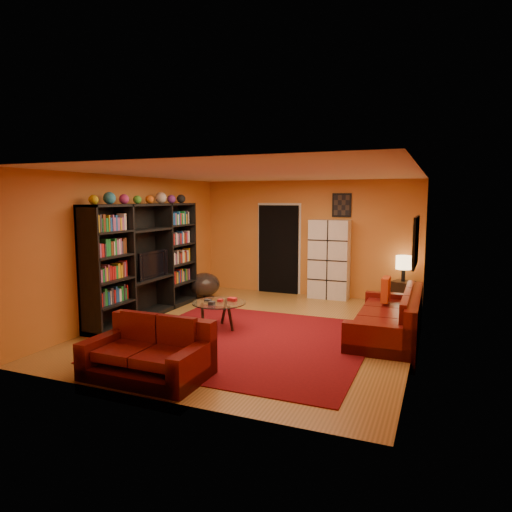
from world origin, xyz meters
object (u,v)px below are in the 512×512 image
at_px(loveseat, 151,353).
at_px(bowl_chair, 204,285).
at_px(table_lamp, 404,263).
at_px(coffee_table, 219,305).
at_px(tv, 149,264).
at_px(storage_cabinet, 329,259).
at_px(entertainment_unit, 146,260).
at_px(side_table, 402,293).
at_px(sofa, 393,318).

distance_m(loveseat, bowl_chair, 4.42).
bearing_deg(bowl_chair, loveseat, -69.80).
bearing_deg(table_lamp, coffee_table, -132.12).
bearing_deg(coffee_table, bowl_chair, 124.69).
relative_size(tv, coffee_table, 0.97).
height_order(tv, storage_cabinet, storage_cabinet).
bearing_deg(tv, table_lamp, -58.18).
bearing_deg(entertainment_unit, side_table, 31.94).
height_order(entertainment_unit, tv, entertainment_unit).
distance_m(storage_cabinet, table_lamp, 1.57).
bearing_deg(bowl_chair, entertainment_unit, -99.04).
height_order(tv, table_lamp, tv).
bearing_deg(tv, storage_cabinet, -45.05).
height_order(loveseat, bowl_chair, loveseat).
height_order(storage_cabinet, table_lamp, storage_cabinet).
distance_m(tv, sofa, 4.44).
relative_size(side_table, table_lamp, 0.94).
distance_m(coffee_table, bowl_chair, 2.44).
bearing_deg(tv, coffee_table, -101.22).
bearing_deg(side_table, entertainment_unit, -148.06).
distance_m(storage_cabinet, side_table, 1.69).
distance_m(entertainment_unit, tv, 0.10).
bearing_deg(table_lamp, side_table, 90.00).
distance_m(bowl_chair, side_table, 4.23).
bearing_deg(sofa, side_table, 90.19).
height_order(entertainment_unit, coffee_table, entertainment_unit).
bearing_deg(side_table, tv, -148.18).
distance_m(sofa, loveseat, 3.89).
relative_size(sofa, table_lamp, 4.64).
bearing_deg(sofa, coffee_table, -165.72).
bearing_deg(entertainment_unit, sofa, 5.96).
distance_m(entertainment_unit, bowl_chair, 1.90).
bearing_deg(coffee_table, table_lamp, 47.88).
bearing_deg(tv, sofa, -84.54).
distance_m(sofa, side_table, 2.27).
height_order(entertainment_unit, sofa, entertainment_unit).
xyz_separation_m(tv, storage_cabinet, (2.76, 2.76, -0.11)).
relative_size(entertainment_unit, tv, 3.41).
xyz_separation_m(entertainment_unit, side_table, (4.38, 2.73, -0.80)).
xyz_separation_m(loveseat, bowl_chair, (-1.53, 4.15, 0.02)).
relative_size(bowl_chair, side_table, 1.39).
height_order(tv, side_table, tv).
bearing_deg(entertainment_unit, bowl_chair, 80.96).
xyz_separation_m(sofa, storage_cabinet, (-1.61, 2.34, 0.58)).
relative_size(sofa, bowl_chair, 3.55).
xyz_separation_m(bowl_chair, table_lamp, (4.11, 1.00, 0.57)).
xyz_separation_m(tv, loveseat, (1.75, -2.46, -0.69)).
xyz_separation_m(tv, side_table, (4.33, 2.69, -0.72)).
height_order(loveseat, storage_cabinet, storage_cabinet).
relative_size(tv, storage_cabinet, 0.51).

